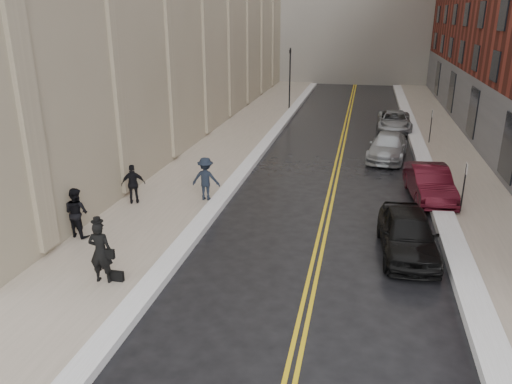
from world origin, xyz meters
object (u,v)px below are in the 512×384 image
at_px(pedestrian_a, 77,212).
at_px(car_black, 408,233).
at_px(pedestrian_b, 206,179).
at_px(pedestrian_c, 133,184).
at_px(car_maroon, 429,183).
at_px(pedestrian_main, 101,252).
at_px(car_silver_near, 388,146).
at_px(car_silver_far, 394,121).

bearing_deg(pedestrian_a, car_black, -158.34).
bearing_deg(pedestrian_b, pedestrian_c, 18.20).
bearing_deg(car_maroon, pedestrian_main, -142.47).
bearing_deg(pedestrian_b, car_silver_near, -133.77).
bearing_deg(pedestrian_b, car_silver_far, -119.95).
height_order(car_maroon, pedestrian_b, pedestrian_b).
distance_m(pedestrian_a, pedestrian_c, 3.63).
bearing_deg(pedestrian_main, car_silver_near, -122.25).
relative_size(car_black, car_maroon, 1.01).
bearing_deg(pedestrian_b, car_maroon, -167.21).
bearing_deg(pedestrian_main, car_black, -159.51).
bearing_deg(car_silver_near, car_black, -80.98).
distance_m(car_silver_near, pedestrian_b, 12.08).
bearing_deg(pedestrian_main, pedestrian_c, -76.79).
bearing_deg(pedestrian_a, car_silver_near, -114.66).
distance_m(car_silver_far, pedestrian_b, 18.66).
relative_size(car_silver_near, pedestrian_c, 2.86).
relative_size(car_black, car_silver_far, 0.91).
relative_size(car_silver_far, pedestrian_a, 2.68).
bearing_deg(car_maroon, car_silver_far, 87.55).
bearing_deg(car_maroon, car_black, -108.93).
bearing_deg(car_maroon, car_silver_near, 97.61).
bearing_deg(car_black, car_silver_near, 87.84).
distance_m(car_black, car_silver_far, 19.85).
height_order(car_silver_near, car_silver_far, car_silver_near).
bearing_deg(pedestrian_b, pedestrian_main, 80.83).
bearing_deg(car_black, pedestrian_c, 165.20).
distance_m(pedestrian_a, pedestrian_b, 5.78).
bearing_deg(car_silver_far, car_silver_near, -94.62).
xyz_separation_m(car_black, pedestrian_c, (-11.16, 2.24, 0.23)).
height_order(pedestrian_a, pedestrian_c, pedestrian_a).
relative_size(car_black, pedestrian_main, 2.30).
xyz_separation_m(pedestrian_main, pedestrian_c, (-1.98, 6.42, -0.13)).
xyz_separation_m(car_silver_far, pedestrian_b, (-8.66, -16.53, 0.41)).
relative_size(car_black, car_silver_near, 0.93).
xyz_separation_m(car_silver_near, car_silver_far, (0.66, 7.48, -0.02)).
bearing_deg(pedestrian_c, pedestrian_a, 58.42).
height_order(car_silver_far, pedestrian_main, pedestrian_main).
height_order(pedestrian_main, pedestrian_b, pedestrian_main).
height_order(car_black, pedestrian_a, pedestrian_a).
relative_size(pedestrian_main, pedestrian_b, 1.04).
xyz_separation_m(pedestrian_a, pedestrian_b, (3.40, 4.68, 0.02)).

